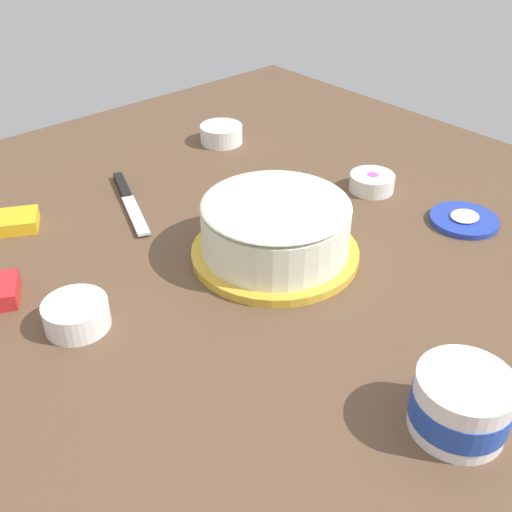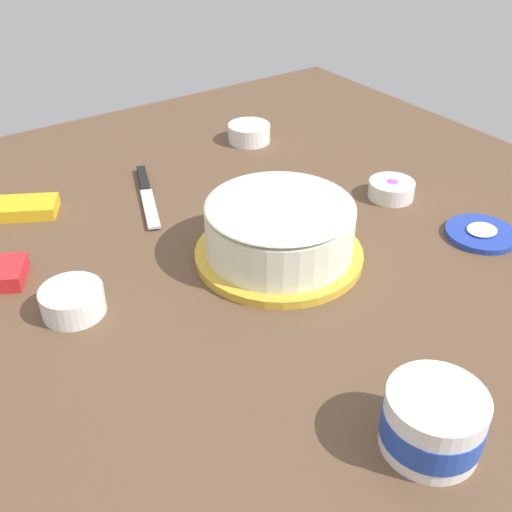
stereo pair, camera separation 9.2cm
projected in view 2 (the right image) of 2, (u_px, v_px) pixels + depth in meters
The scene contains 9 objects.
ground_plane at pixel (243, 285), 0.92m from camera, with size 1.54×1.54×0.00m, color brown.
frosted_cake at pixel (279, 230), 0.95m from camera, with size 0.27×0.27×0.11m.
frosting_tub at pixel (433, 420), 0.66m from camera, with size 0.11×0.11×0.08m.
frosting_tub_lid at pixel (481, 233), 1.03m from camera, with size 0.12×0.12×0.02m.
spreading_knife at pixel (146, 190), 1.16m from camera, with size 0.10×0.23×0.01m.
sprinkle_bowl_green at pixel (73, 300), 0.86m from camera, with size 0.09×0.09×0.04m.
sprinkle_bowl_rainbow at pixel (391, 189), 1.14m from camera, with size 0.08×0.08×0.03m.
sprinkle_bowl_pink at pixel (249, 132), 1.35m from camera, with size 0.09×0.09×0.04m.
candy_box_upper at pixel (12, 209), 1.09m from camera, with size 0.16×0.07×0.02m, color yellow.
Camera 2 is at (0.40, 0.62, 0.55)m, focal length 43.24 mm.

